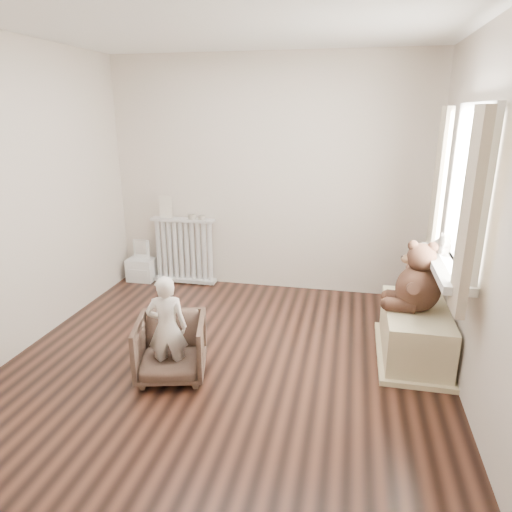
% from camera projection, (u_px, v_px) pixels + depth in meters
% --- Properties ---
extents(floor, '(3.60, 3.60, 0.01)m').
position_uv_depth(floor, '(227.00, 362.00, 3.81)').
color(floor, black).
rests_on(floor, ground).
extents(ceiling, '(3.60, 3.60, 0.01)m').
position_uv_depth(ceiling, '(220.00, 16.00, 3.02)').
color(ceiling, white).
rests_on(ceiling, ground).
extents(back_wall, '(3.60, 0.02, 2.60)m').
position_uv_depth(back_wall, '(268.00, 177.00, 5.09)').
color(back_wall, beige).
rests_on(back_wall, ground).
extents(front_wall, '(3.60, 0.02, 2.60)m').
position_uv_depth(front_wall, '(95.00, 304.00, 1.74)').
color(front_wall, beige).
rests_on(front_wall, ground).
extents(left_wall, '(0.02, 3.60, 2.60)m').
position_uv_depth(left_wall, '(14.00, 200.00, 3.77)').
color(left_wall, beige).
rests_on(left_wall, ground).
extents(right_wall, '(0.02, 3.60, 2.60)m').
position_uv_depth(right_wall, '(482.00, 221.00, 3.06)').
color(right_wall, beige).
rests_on(right_wall, ground).
extents(window, '(0.03, 0.90, 1.10)m').
position_uv_depth(window, '(469.00, 191.00, 3.30)').
color(window, white).
rests_on(window, right_wall).
extents(window_sill, '(0.22, 1.10, 0.06)m').
position_uv_depth(window_sill, '(446.00, 266.00, 3.49)').
color(window_sill, silver).
rests_on(window_sill, right_wall).
extents(curtain_left, '(0.06, 0.26, 1.30)m').
position_uv_depth(curtain_left, '(470.00, 215.00, 2.81)').
color(curtain_left, '#BCAD91').
rests_on(curtain_left, right_wall).
extents(curtain_right, '(0.06, 0.26, 1.30)m').
position_uv_depth(curtain_right, '(439.00, 186.00, 3.87)').
color(curtain_right, '#BCAD91').
rests_on(curtain_right, right_wall).
extents(radiator, '(0.76, 0.14, 0.80)m').
position_uv_depth(radiator, '(184.00, 252.00, 5.45)').
color(radiator, silver).
rests_on(radiator, floor).
extents(paper_doll, '(0.16, 0.01, 0.26)m').
position_uv_depth(paper_doll, '(166.00, 207.00, 5.33)').
color(paper_doll, beige).
rests_on(paper_doll, radiator).
extents(tin_a, '(0.09, 0.09, 0.05)m').
position_uv_depth(tin_a, '(192.00, 217.00, 5.30)').
color(tin_a, '#A59E8C').
rests_on(tin_a, radiator).
extents(tin_b, '(0.08, 0.08, 0.05)m').
position_uv_depth(tin_b, '(202.00, 218.00, 5.27)').
color(tin_b, '#A59E8C').
rests_on(tin_b, radiator).
extents(toy_vanity, '(0.32, 0.23, 0.50)m').
position_uv_depth(toy_vanity, '(141.00, 259.00, 5.57)').
color(toy_vanity, silver).
rests_on(toy_vanity, floor).
extents(armchair, '(0.63, 0.64, 0.48)m').
position_uv_depth(armchair, '(171.00, 348.00, 3.55)').
color(armchair, '#4F392C').
rests_on(armchair, floor).
extents(child, '(0.34, 0.27, 0.83)m').
position_uv_depth(child, '(167.00, 328.00, 3.44)').
color(child, white).
rests_on(child, armchair).
extents(toy_bench, '(0.50, 0.95, 0.45)m').
position_uv_depth(toy_bench, '(414.00, 335.00, 3.84)').
color(toy_bench, beige).
rests_on(toy_bench, floor).
extents(teddy_bear, '(0.49, 0.39, 0.57)m').
position_uv_depth(teddy_bear, '(419.00, 284.00, 3.68)').
color(teddy_bear, '#321D14').
rests_on(teddy_bear, toy_bench).
extents(plush_cat, '(0.16, 0.24, 0.19)m').
position_uv_depth(plush_cat, '(442.00, 243.00, 3.62)').
color(plush_cat, '#655F57').
rests_on(plush_cat, window_sill).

